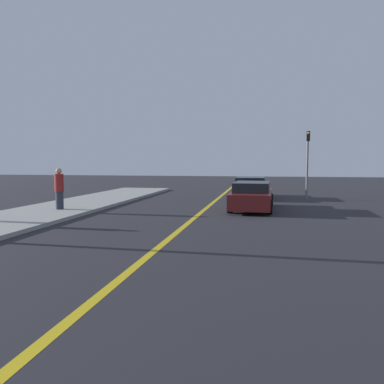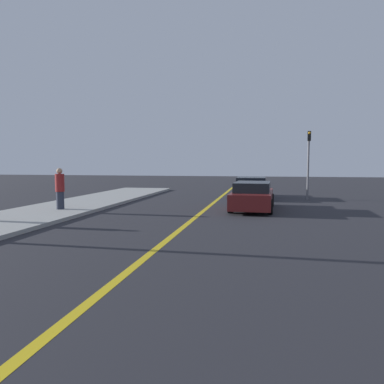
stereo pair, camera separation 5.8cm
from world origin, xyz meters
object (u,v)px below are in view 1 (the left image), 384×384
Objects in this scene: traffic_light at (307,158)px; car_near_right_lane at (252,196)px; car_ahead_center at (250,188)px; pedestrian_far_standing at (59,189)px.

car_near_right_lane is at bearing -119.28° from traffic_light.
car_near_right_lane is at bearing -87.88° from car_ahead_center.
car_ahead_center is 1.17× the size of traffic_light.
car_near_right_lane is 0.99× the size of car_ahead_center.
traffic_light is at bearing 34.86° from pedestrian_far_standing.
car_near_right_lane is 6.32m from traffic_light.
car_ahead_center is at bearing 172.49° from traffic_light.
car_near_right_lane is 1.16× the size of traffic_light.
pedestrian_far_standing reaches higher than car_ahead_center.
traffic_light is at bearing 62.86° from car_near_right_lane.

